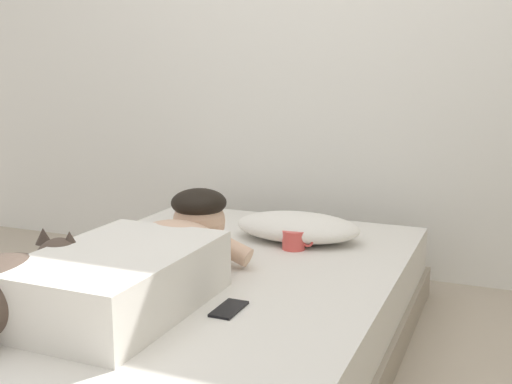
% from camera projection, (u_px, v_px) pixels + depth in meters
% --- Properties ---
extents(back_wall, '(4.47, 0.12, 2.50)m').
position_uv_depth(back_wall, '(338.00, 18.00, 2.99)').
color(back_wall, silver).
rests_on(back_wall, ground).
extents(bed, '(1.30, 2.08, 0.32)m').
position_uv_depth(bed, '(193.00, 325.00, 2.09)').
color(bed, gray).
rests_on(bed, ground).
extents(pillow, '(0.52, 0.32, 0.11)m').
position_uv_depth(pillow, '(297.00, 227.00, 2.53)').
color(pillow, white).
rests_on(pillow, bed).
extents(person_lying, '(0.43, 0.92, 0.27)m').
position_uv_depth(person_lying, '(145.00, 261.00, 1.91)').
color(person_lying, silver).
rests_on(person_lying, bed).
extents(coffee_cup, '(0.12, 0.09, 0.07)m').
position_uv_depth(coffee_cup, '(294.00, 240.00, 2.41)').
color(coffee_cup, '#D84C47').
rests_on(coffee_cup, bed).
extents(cell_phone, '(0.07, 0.14, 0.01)m').
position_uv_depth(cell_phone, '(229.00, 309.00, 1.80)').
color(cell_phone, black).
rests_on(cell_phone, bed).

